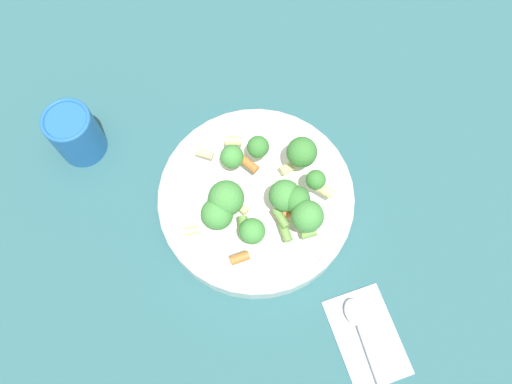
% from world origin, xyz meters
% --- Properties ---
extents(ground_plane, '(3.00, 3.00, 0.00)m').
position_xyz_m(ground_plane, '(0.00, 0.00, 0.00)').
color(ground_plane, '#2D6066').
extents(bowl, '(0.27, 0.27, 0.04)m').
position_xyz_m(bowl, '(0.00, 0.00, 0.02)').
color(bowl, white).
rests_on(bowl, ground_plane).
extents(pasta_salad, '(0.19, 0.20, 0.07)m').
position_xyz_m(pasta_salad, '(-0.01, -0.02, 0.08)').
color(pasta_salad, '#8CB766').
rests_on(pasta_salad, bowl).
extents(cup, '(0.07, 0.07, 0.09)m').
position_xyz_m(cup, '(-0.03, 0.27, 0.04)').
color(cup, '#2366B2').
rests_on(cup, ground_plane).
extents(napkin, '(0.14, 0.14, 0.01)m').
position_xyz_m(napkin, '(-0.11, -0.21, 0.00)').
color(napkin, '#B2BCC6').
rests_on(napkin, ground_plane).
extents(spoon, '(0.13, 0.12, 0.01)m').
position_xyz_m(spoon, '(-0.11, -0.21, 0.01)').
color(spoon, silver).
rests_on(spoon, napkin).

